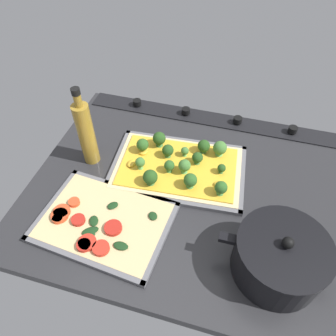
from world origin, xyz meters
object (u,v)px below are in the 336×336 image
at_px(veggie_pizza_back, 101,222).
at_px(broccoli_pizza, 179,165).
at_px(baking_tray_back, 105,222).
at_px(baking_tray_front, 178,169).
at_px(cooking_pot, 280,258).
at_px(oil_bottle, 86,133).

bearing_deg(veggie_pizza_back, broccoli_pizza, -121.54).
height_order(baking_tray_back, veggie_pizza_back, veggie_pizza_back).
xyz_separation_m(baking_tray_front, cooking_pot, (-0.28, 0.23, 0.05)).
height_order(baking_tray_front, cooking_pot, cooking_pot).
bearing_deg(oil_bottle, baking_tray_back, 122.37).
relative_size(broccoli_pizza, baking_tray_back, 1.08).
bearing_deg(veggie_pizza_back, cooking_pot, 179.92).
xyz_separation_m(veggie_pizza_back, oil_bottle, (0.12, -0.20, 0.09)).
bearing_deg(oil_bottle, veggie_pizza_back, 120.00).
relative_size(baking_tray_front, veggie_pizza_back, 1.26).
bearing_deg(baking_tray_back, baking_tray_front, -120.94).
bearing_deg(veggie_pizza_back, baking_tray_front, -121.46).
height_order(broccoli_pizza, veggie_pizza_back, broccoli_pizza).
distance_m(broccoli_pizza, oil_bottle, 0.27).
bearing_deg(broccoli_pizza, baking_tray_back, 58.96).
xyz_separation_m(baking_tray_front, broccoli_pizza, (-0.00, -0.00, 0.02)).
xyz_separation_m(baking_tray_back, veggie_pizza_back, (0.01, 0.01, 0.01)).
bearing_deg(baking_tray_front, cooking_pot, 141.11).
height_order(baking_tray_back, cooking_pot, cooking_pot).
height_order(baking_tray_front, veggie_pizza_back, veggie_pizza_back).
xyz_separation_m(broccoli_pizza, veggie_pizza_back, (0.14, 0.23, -0.01)).
relative_size(baking_tray_back, veggie_pizza_back, 1.08).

